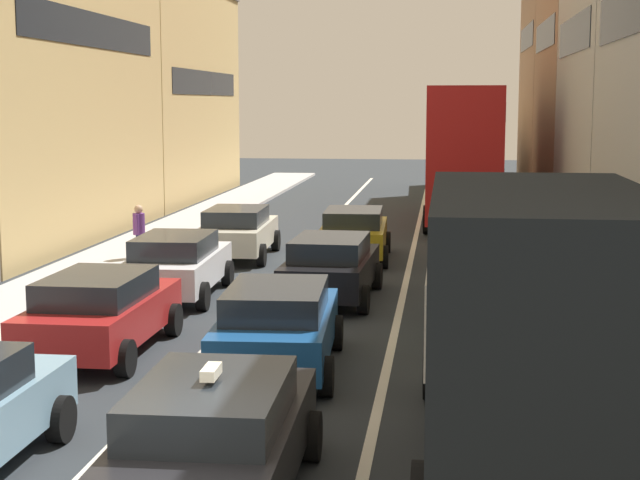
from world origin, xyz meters
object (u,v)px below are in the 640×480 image
object	(u,v)px
wagon_right_lane_far	(480,251)
bus_far_queue_secondary	(464,158)
sedan_left_lane_fourth	(237,231)
pedestrian_mid_sidewalk	(139,230)
removalist_box_truck	(532,317)
wagon_left_lane_second	(100,311)
coupe_centre_lane_fourth	(354,233)
bus_mid_queue_primary	(466,148)
taxi_centre_lane_front	(215,438)
hatchback_centre_lane_third	(331,266)
sedan_centre_lane_second	(277,325)
sedan_left_lane_third	(176,264)
sedan_right_lane_behind_truck	(490,297)

from	to	relation	value
wagon_right_lane_far	bus_far_queue_secondary	bearing A→B (deg)	-3.79
sedan_left_lane_fourth	bus_far_queue_secondary	xyz separation A→B (m)	(6.95, 21.72, 0.96)
wagon_right_lane_far	pedestrian_mid_sidewalk	bearing A→B (deg)	75.47
removalist_box_truck	wagon_left_lane_second	world-z (taller)	removalist_box_truck
sedan_left_lane_fourth	bus_far_queue_secondary	size ratio (longest dim) A/B	0.41
coupe_centre_lane_fourth	bus_mid_queue_primary	xyz separation A→B (m)	(3.36, 9.04, 2.03)
wagon_right_lane_far	bus_far_queue_secondary	xyz separation A→B (m)	(0.04, 24.76, 0.96)
taxi_centre_lane_front	bus_far_queue_secondary	bearing A→B (deg)	-6.33
pedestrian_mid_sidewalk	hatchback_centre_lane_third	bearing A→B (deg)	-43.78
coupe_centre_lane_fourth	pedestrian_mid_sidewalk	bearing A→B (deg)	100.60
hatchback_centre_lane_third	wagon_right_lane_far	bearing A→B (deg)	-50.21
bus_far_queue_secondary	bus_mid_queue_primary	bearing A→B (deg)	177.50
bus_far_queue_secondary	sedan_left_lane_fourth	bearing A→B (deg)	160.60
sedan_centre_lane_second	sedan_left_lane_third	world-z (taller)	same
taxi_centre_lane_front	bus_mid_queue_primary	bearing A→B (deg)	-8.31
sedan_left_lane_third	pedestrian_mid_sidewalk	bearing A→B (deg)	25.07
removalist_box_truck	sedan_centre_lane_second	xyz separation A→B (m)	(-3.83, 4.23, -1.18)
sedan_right_lane_behind_truck	pedestrian_mid_sidewalk	distance (m)	12.24
sedan_left_lane_fourth	wagon_left_lane_second	bearing A→B (deg)	177.31
taxi_centre_lane_front	hatchback_centre_lane_third	distance (m)	11.70
bus_far_queue_secondary	coupe_centre_lane_fourth	bearing A→B (deg)	169.03
taxi_centre_lane_front	wagon_right_lane_far	distance (m)	14.83
coupe_centre_lane_fourth	pedestrian_mid_sidewalk	distance (m)	6.13
taxi_centre_lane_front	sedan_right_lane_behind_truck	distance (m)	9.13
wagon_left_lane_second	bus_mid_queue_primary	world-z (taller)	bus_mid_queue_primary
bus_far_queue_secondary	pedestrian_mid_sidewalk	world-z (taller)	bus_far_queue_secondary
sedan_right_lane_behind_truck	pedestrian_mid_sidewalk	xyz separation A→B (m)	(-9.46, 7.77, 0.15)
sedan_centre_lane_second	sedan_left_lane_fourth	distance (m)	12.26
wagon_right_lane_far	coupe_centre_lane_fourth	bearing A→B (deg)	44.42
wagon_left_lane_second	sedan_left_lane_fourth	world-z (taller)	same
wagon_left_lane_second	taxi_centre_lane_front	bearing A→B (deg)	-150.25
taxi_centre_lane_front	sedan_left_lane_third	bearing A→B (deg)	16.31
sedan_centre_lane_second	wagon_right_lane_far	world-z (taller)	same
coupe_centre_lane_fourth	taxi_centre_lane_front	bearing A→B (deg)	178.27
sedan_centre_lane_second	bus_mid_queue_primary	size ratio (longest dim) A/B	0.42
sedan_left_lane_fourth	sedan_right_lane_behind_truck	xyz separation A→B (m)	(6.88, -8.99, 0.00)
sedan_left_lane_fourth	pedestrian_mid_sidewalk	distance (m)	2.85
removalist_box_truck	bus_mid_queue_primary	world-z (taller)	bus_mid_queue_primary
wagon_left_lane_second	sedan_right_lane_behind_truck	distance (m)	7.35
taxi_centre_lane_front	bus_far_queue_secondary	distance (m)	39.35
sedan_left_lane_third	wagon_right_lane_far	size ratio (longest dim) A/B	0.99
taxi_centre_lane_front	coupe_centre_lane_fourth	world-z (taller)	taxi_centre_lane_front
sedan_left_lane_fourth	sedan_right_lane_behind_truck	bearing A→B (deg)	-144.49
wagon_left_lane_second	pedestrian_mid_sidewalk	xyz separation A→B (m)	(-2.43, 9.90, 0.15)
removalist_box_truck	wagon_left_lane_second	distance (m)	8.80
wagon_left_lane_second	pedestrian_mid_sidewalk	bearing A→B (deg)	13.81
pedestrian_mid_sidewalk	sedan_right_lane_behind_truck	bearing A→B (deg)	-46.04
coupe_centre_lane_fourth	wagon_right_lane_far	bearing A→B (deg)	-133.81
sedan_centre_lane_second	sedan_left_lane_third	distance (m)	6.85
taxi_centre_lane_front	pedestrian_mid_sidewalk	size ratio (longest dim) A/B	2.61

